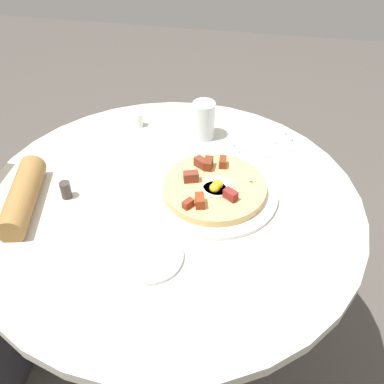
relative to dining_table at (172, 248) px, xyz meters
name	(u,v)px	position (x,y,z in m)	size (l,w,h in m)	color
ground_plane	(176,352)	(0.00, 0.00, -0.58)	(6.00, 6.00, 0.00)	#4C4742
dining_table	(172,248)	(0.00, 0.00, 0.00)	(1.01, 1.01, 0.76)	beige
pizza_plate	(214,193)	(-0.05, 0.11, 0.19)	(0.34, 0.34, 0.01)	white
breakfast_pizza	(214,187)	(-0.05, 0.11, 0.21)	(0.27, 0.27, 0.05)	tan
bread_plate	(148,256)	(0.20, -0.01, 0.19)	(0.16, 0.16, 0.01)	white
napkin	(263,143)	(-0.30, 0.22, 0.18)	(0.17, 0.14, 0.00)	white
fork	(265,145)	(-0.29, 0.23, 0.19)	(0.18, 0.01, 0.01)	silver
knife	(260,138)	(-0.32, 0.21, 0.19)	(0.18, 0.01, 0.01)	silver
water_glass	(204,120)	(-0.31, 0.04, 0.24)	(0.07, 0.07, 0.12)	silver
salt_shaker	(139,120)	(-0.33, -0.17, 0.20)	(0.03, 0.03, 0.05)	white
pepper_shaker	(66,190)	(0.03, -0.27, 0.20)	(0.03, 0.03, 0.05)	#3F3833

